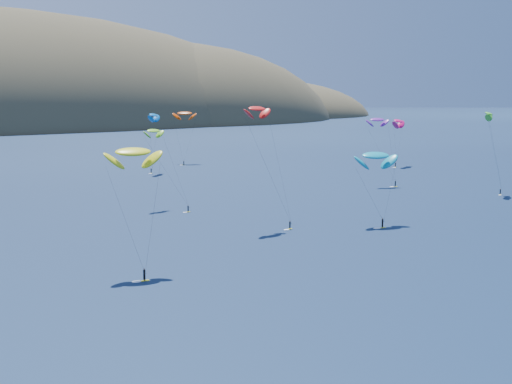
{
  "coord_description": "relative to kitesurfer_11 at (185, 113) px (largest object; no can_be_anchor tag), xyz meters",
  "views": [
    {
      "loc": [
        -68.08,
        -47.34,
        31.09
      ],
      "look_at": [
        5.33,
        80.0,
        9.0
      ],
      "focal_mm": 50.0,
      "sensor_mm": 36.0,
      "label": 1
    }
  ],
  "objects": [
    {
      "name": "kitesurfer_4",
      "position": [
        -23.16,
        -24.59,
        0.59
      ],
      "size": [
        8.42,
        8.84,
        22.86
      ],
      "rotation": [
        0.0,
        0.0,
        0.85
      ],
      "color": "yellow",
      "rests_on": "ground"
    },
    {
      "name": "kitesurfer_13",
      "position": [
        42.43,
        -118.63,
        3.0
      ],
      "size": [
        7.7,
        9.66,
        24.97
      ],
      "rotation": [
        0.0,
        0.0,
        0.69
      ],
      "color": "yellow",
      "rests_on": "ground"
    },
    {
      "name": "kitesurfer_3",
      "position": [
        -50.72,
        -93.25,
        -0.41
      ],
      "size": [
        7.98,
        14.66,
        21.28
      ],
      "rotation": [
        0.0,
        0.0,
        0.33
      ],
      "color": "yellow",
      "rests_on": "ground"
    },
    {
      "name": "kitesurfer_8",
      "position": [
        67.43,
        -51.31,
        -2.58
      ],
      "size": [
        11.5,
        10.18,
        20.01
      ],
      "rotation": [
        0.0,
        0.0,
        0.53
      ],
      "color": "yellow",
      "rests_on": "ground"
    },
    {
      "name": "kitesurfer_6",
      "position": [
        25.61,
        -89.2,
        0.46
      ],
      "size": [
        7.94,
        10.51,
        22.46
      ],
      "rotation": [
        0.0,
        0.0,
        -0.26
      ],
      "color": "yellow",
      "rests_on": "ground"
    },
    {
      "name": "kitesurfer_11",
      "position": [
        0.0,
        0.0,
        0.0
      ],
      "size": [
        10.34,
        13.64,
        22.47
      ],
      "rotation": [
        0.0,
        0.0,
        -0.56
      ],
      "color": "yellow",
      "rests_on": "ground"
    },
    {
      "name": "kitesurfer_2",
      "position": [
        -77.45,
        -150.78,
        0.13
      ],
      "size": [
        9.71,
        11.07,
        22.68
      ],
      "rotation": [
        0.0,
        0.0,
        -0.08
      ],
      "color": "yellow",
      "rests_on": "ground"
    },
    {
      "name": "kitesurfer_5",
      "position": [
        -15.52,
        -138.67,
        -4.52
      ],
      "size": [
        10.96,
        9.53,
        18.29
      ],
      "rotation": [
        0.0,
        0.0,
        -0.15
      ],
      "color": "yellow",
      "rests_on": "ground"
    },
    {
      "name": "kitesurfer_9",
      "position": [
        -40.22,
        -127.83,
        6.03
      ],
      "size": [
        8.53,
        10.82,
        28.06
      ],
      "rotation": [
        0.0,
        0.0,
        0.27
      ],
      "color": "yellow",
      "rests_on": "ground"
    }
  ]
}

